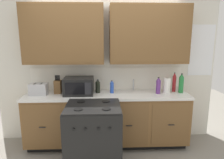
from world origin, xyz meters
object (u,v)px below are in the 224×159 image
at_px(bottle_dark, 98,86).
at_px(bottle_violet, 158,86).
at_px(paper_towel_roll, 167,86).
at_px(toaster, 39,89).
at_px(bottle_blue, 112,87).
at_px(knife_block, 58,87).
at_px(microwave, 79,86).
at_px(bottle_red, 174,82).
at_px(stove_range, 94,137).
at_px(bottle_green, 181,83).

height_order(bottle_dark, bottle_violet, bottle_violet).
bearing_deg(paper_towel_roll, toaster, -179.47).
bearing_deg(paper_towel_roll, bottle_violet, -171.24).
xyz_separation_m(toaster, bottle_blue, (1.21, 0.06, 0.01)).
bearing_deg(knife_block, bottle_blue, -1.46).
relative_size(microwave, knife_block, 1.55).
relative_size(bottle_blue, bottle_violet, 0.79).
xyz_separation_m(toaster, bottle_red, (2.30, 0.12, 0.07)).
bearing_deg(stove_range, bottle_red, 28.15).
bearing_deg(bottle_blue, paper_towel_roll, -2.74).
relative_size(stove_range, bottle_green, 2.87).
bearing_deg(bottle_violet, bottle_dark, 174.62).
relative_size(bottle_dark, bottle_violet, 0.82).
relative_size(knife_block, bottle_blue, 1.41).
bearing_deg(toaster, microwave, 0.72).
relative_size(knife_block, bottle_violet, 1.11).
bearing_deg(bottle_red, paper_towel_roll, -148.09).
relative_size(microwave, bottle_green, 1.45).
xyz_separation_m(toaster, bottle_green, (2.39, 0.04, 0.07)).
relative_size(stove_range, microwave, 1.98).
height_order(microwave, bottle_blue, microwave).
height_order(knife_block, bottle_blue, knife_block).
bearing_deg(toaster, knife_block, 16.42).
height_order(microwave, bottle_violet, same).
distance_m(bottle_blue, bottle_green, 1.18).
bearing_deg(bottle_blue, knife_block, 178.54).
height_order(microwave, paper_towel_roll, microwave).
bearing_deg(bottle_violet, toaster, 179.89).
height_order(knife_block, bottle_dark, knife_block).
bearing_deg(bottle_dark, bottle_red, 1.15).
distance_m(microwave, paper_towel_roll, 1.48).
relative_size(knife_block, paper_towel_roll, 1.19).
bearing_deg(stove_range, bottle_green, 24.06).
xyz_separation_m(microwave, bottle_dark, (0.31, 0.08, -0.03)).
relative_size(toaster, bottle_blue, 1.27).
bearing_deg(microwave, bottle_green, 1.00).
height_order(microwave, bottle_dark, microwave).
distance_m(toaster, paper_towel_roll, 2.14).
relative_size(paper_towel_roll, bottle_dark, 1.13).
height_order(bottle_blue, bottle_green, bottle_green).
bearing_deg(microwave, bottle_red, 3.85).
relative_size(microwave, paper_towel_roll, 1.85).
bearing_deg(paper_towel_roll, bottle_red, 31.91).
height_order(bottle_green, bottle_red, bottle_red).
relative_size(paper_towel_roll, bottle_green, 0.79).
distance_m(microwave, bottle_blue, 0.56).
distance_m(toaster, bottle_green, 2.39).
bearing_deg(paper_towel_roll, microwave, -179.56).
height_order(knife_block, bottle_red, bottle_red).
bearing_deg(stove_range, toaster, 146.13).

